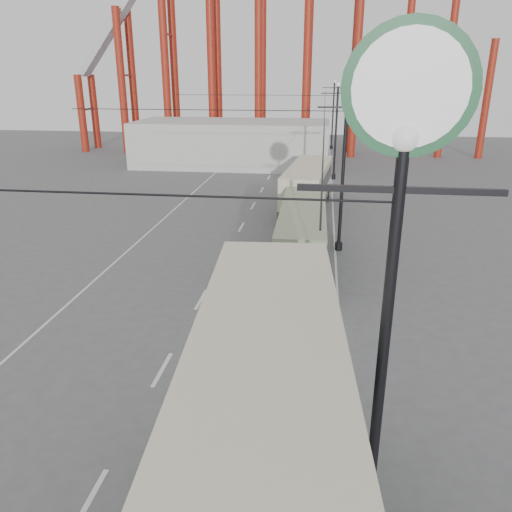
# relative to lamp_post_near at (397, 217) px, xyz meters

# --- Properties ---
(ground) EXTENTS (160.00, 160.00, 0.00)m
(ground) POSITION_rel_lamp_post_near_xyz_m (-5.60, 3.00, -7.86)
(ground) COLOR #535456
(ground) RESTS_ON ground
(road_markings) EXTENTS (12.52, 120.00, 0.01)m
(road_markings) POSITION_rel_lamp_post_near_xyz_m (-6.46, 22.70, -7.86)
(road_markings) COLOR silver
(road_markings) RESTS_ON ground
(lamp_post_near) EXTENTS (3.20, 0.44, 10.80)m
(lamp_post_near) POSITION_rel_lamp_post_near_xyz_m (0.00, 0.00, 0.00)
(lamp_post_near) COLOR black
(lamp_post_near) RESTS_ON ground
(lamp_post_mid) EXTENTS (3.20, 0.44, 9.32)m
(lamp_post_mid) POSITION_rel_lamp_post_near_xyz_m (0.00, 21.00, -3.18)
(lamp_post_mid) COLOR black
(lamp_post_mid) RESTS_ON ground
(lamp_post_far) EXTENTS (3.20, 0.44, 9.32)m
(lamp_post_far) POSITION_rel_lamp_post_near_xyz_m (0.00, 43.00, -3.18)
(lamp_post_far) COLOR black
(lamp_post_far) RESTS_ON ground
(lamp_post_distant) EXTENTS (3.20, 0.44, 9.32)m
(lamp_post_distant) POSITION_rel_lamp_post_near_xyz_m (0.00, 65.00, -3.18)
(lamp_post_distant) COLOR black
(lamp_post_distant) RESTS_ON ground
(fairground_shed) EXTENTS (22.00, 10.00, 5.00)m
(fairground_shed) POSITION_rel_lamp_post_near_xyz_m (-11.60, 50.00, -5.36)
(fairground_shed) COLOR #B0B0AA
(fairground_shed) RESTS_ON ground
(double_decker_bus) EXTENTS (3.45, 10.91, 5.77)m
(double_decker_bus) POSITION_rel_lamp_post_near_xyz_m (-2.00, -0.64, -4.63)
(double_decker_bus) COLOR #323D21
(double_decker_bus) RESTS_ON ground
(single_decker_green) EXTENTS (2.63, 10.87, 3.06)m
(single_decker_green) POSITION_rel_lamp_post_near_xyz_m (-2.13, 18.74, -6.13)
(single_decker_green) COLOR gray
(single_decker_green) RESTS_ON ground
(single_decker_cream) EXTENTS (3.78, 11.23, 3.43)m
(single_decker_cream) POSITION_rel_lamp_post_near_xyz_m (-2.22, 30.42, -5.93)
(single_decker_cream) COLOR beige
(single_decker_cream) RESTS_ON ground
(pedestrian) EXTENTS (0.70, 0.68, 1.62)m
(pedestrian) POSITION_rel_lamp_post_near_xyz_m (-5.86, 14.53, -7.05)
(pedestrian) COLOR black
(pedestrian) RESTS_ON ground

